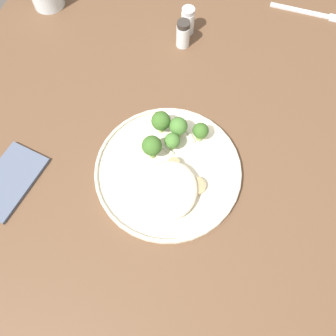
{
  "coord_description": "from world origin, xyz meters",
  "views": [
    {
      "loc": [
        0.24,
        0.12,
        1.37
      ],
      "look_at": [
        -0.04,
        0.04,
        0.76
      ],
      "focal_mm": 36.86,
      "sensor_mm": 36.0,
      "label": 1
    }
  ],
  "objects": [
    {
      "name": "seared_scallop_center_golden",
      "position": [
        0.02,
        0.05,
        0.76
      ],
      "size": [
        0.04,
        0.04,
        0.02
      ],
      "color": "#DBB77A",
      "rests_on": "dinner_plate"
    },
    {
      "name": "broccoli_floret_rear_charred",
      "position": [
        -0.12,
        0.0,
        0.79
      ],
      "size": [
        0.04,
        0.04,
        0.06
      ],
      "color": "#89A356",
      "rests_on": "dinner_plate"
    },
    {
      "name": "seared_scallop_large_seared",
      "position": [
        0.02,
        0.09,
        0.76
      ],
      "size": [
        0.03,
        0.03,
        0.02
      ],
      "color": "#DBB77A",
      "rests_on": "dinner_plate"
    },
    {
      "name": "seared_scallop_half_hidden",
      "position": [
        -0.01,
        0.05,
        0.76
      ],
      "size": [
        0.03,
        0.03,
        0.02
      ],
      "color": "#E5C689",
      "rests_on": "dinner_plate"
    },
    {
      "name": "broccoli_floret_right_tilted",
      "position": [
        -0.09,
        0.03,
        0.78
      ],
      "size": [
        0.03,
        0.03,
        0.04
      ],
      "color": "#7A994C",
      "rests_on": "dinner_plate"
    },
    {
      "name": "pepper_shaker",
      "position": [
        -0.37,
        -0.02,
        0.77
      ],
      "size": [
        0.03,
        0.03,
        0.07
      ],
      "color": "white",
      "rests_on": "wooden_dining_table"
    },
    {
      "name": "onion_sliver_curled_piece",
      "position": [
        -0.13,
        0.03,
        0.75
      ],
      "size": [
        0.03,
        0.03,
        0.0
      ],
      "primitive_type": "cube",
      "rotation": [
        0.0,
        0.0,
        0.78
      ],
      "color": "silver",
      "rests_on": "dinner_plate"
    },
    {
      "name": "salt_shaker",
      "position": [
        -0.42,
        -0.02,
        0.77
      ],
      "size": [
        0.03,
        0.03,
        0.07
      ],
      "color": "white",
      "rests_on": "wooden_dining_table"
    },
    {
      "name": "seared_scallop_left_edge",
      "position": [
        -0.02,
        0.1,
        0.76
      ],
      "size": [
        0.03,
        0.03,
        0.01
      ],
      "color": "#E5C689",
      "rests_on": "dinner_plate"
    },
    {
      "name": "folded_napkin",
      "position": [
        0.07,
        -0.26,
        0.74
      ],
      "size": [
        0.16,
        0.12,
        0.01
      ],
      "primitive_type": "cube",
      "rotation": [
        0.0,
        0.0,
        -0.19
      ],
      "color": "#4C566B",
      "rests_on": "wooden_dining_table"
    },
    {
      "name": "ground",
      "position": [
        0.0,
        0.0,
        0.0
      ],
      "size": [
        6.0,
        6.0,
        0.0
      ],
      "primitive_type": "plane",
      "color": "#47423D"
    },
    {
      "name": "broccoli_floret_small_sprig",
      "position": [
        -0.12,
        0.04,
        0.78
      ],
      "size": [
        0.04,
        0.04,
        0.05
      ],
      "color": "#89A356",
      "rests_on": "dinner_plate"
    },
    {
      "name": "broccoli_floret_tall_stalk",
      "position": [
        -0.06,
        -0.0,
        0.79
      ],
      "size": [
        0.04,
        0.04,
        0.06
      ],
      "color": "#7A994C",
      "rests_on": "dinner_plate"
    },
    {
      "name": "seared_scallop_tiny_bay",
      "position": [
        0.04,
        0.06,
        0.76
      ],
      "size": [
        0.02,
        0.02,
        0.01
      ],
      "color": "#E5C689",
      "rests_on": "dinner_plate"
    },
    {
      "name": "dinner_plate",
      "position": [
        -0.04,
        0.04,
        0.75
      ],
      "size": [
        0.29,
        0.29,
        0.02
      ],
      "color": "beige",
      "rests_on": "wooden_dining_table"
    },
    {
      "name": "broccoli_floret_center_pile",
      "position": [
        -0.12,
        0.08,
        0.78
      ],
      "size": [
        0.03,
        0.03,
        0.05
      ],
      "color": "#89A356",
      "rests_on": "dinner_plate"
    },
    {
      "name": "noodle_bed",
      "position": [
        0.01,
        0.05,
        0.77
      ],
      "size": [
        0.12,
        0.11,
        0.03
      ],
      "color": "beige",
      "rests_on": "dinner_plate"
    },
    {
      "name": "dinner_fork",
      "position": [
        -0.56,
        0.26,
        0.74
      ],
      "size": [
        0.03,
        0.19,
        0.0
      ],
      "color": "silver",
      "rests_on": "wooden_dining_table"
    },
    {
      "name": "seared_scallop_right_edge",
      "position": [
        -0.05,
        0.05,
        0.76
      ],
      "size": [
        0.03,
        0.03,
        0.02
      ],
      "color": "#E5C689",
      "rests_on": "dinner_plate"
    },
    {
      "name": "onion_sliver_short_strip",
      "position": [
        -0.08,
        0.02,
        0.75
      ],
      "size": [
        0.02,
        0.04,
        0.0
      ],
      "primitive_type": "cube",
      "rotation": [
        0.0,
        0.0,
        1.19
      ],
      "color": "silver",
      "rests_on": "dinner_plate"
    },
    {
      "name": "seared_scallop_front_small",
      "position": [
        -0.03,
        0.07,
        0.76
      ],
      "size": [
        0.03,
        0.03,
        0.01
      ],
      "color": "#DBB77A",
      "rests_on": "dinner_plate"
    },
    {
      "name": "onion_sliver_pale_crescent",
      "position": [
        -0.12,
        0.06,
        0.75
      ],
      "size": [
        0.03,
        0.03,
        0.0
      ],
      "primitive_type": "cube",
      "rotation": [
        0.0,
        0.0,
        3.84
      ],
      "color": "silver",
      "rests_on": "dinner_plate"
    },
    {
      "name": "wooden_dining_table",
      "position": [
        0.0,
        0.0,
        0.66
      ],
      "size": [
        1.4,
        1.0,
        0.74
      ],
      "color": "brown",
      "rests_on": "ground"
    }
  ]
}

